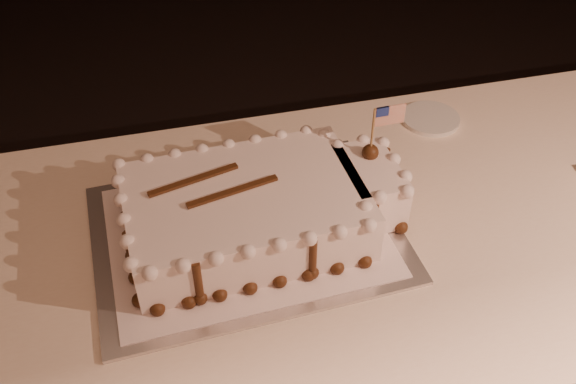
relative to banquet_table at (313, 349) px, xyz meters
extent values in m
cube|color=#FDE2C4|center=(0.00, 0.00, 0.00)|extent=(2.40, 0.80, 0.75)
cube|color=beige|center=(-0.13, 0.03, 0.38)|extent=(0.58, 0.44, 0.01)
cube|color=white|center=(-0.13, 0.03, 0.38)|extent=(0.52, 0.40, 0.00)
cube|color=white|center=(-0.13, 0.03, 0.44)|extent=(0.43, 0.30, 0.10)
cube|color=white|center=(0.11, 0.04, 0.44)|extent=(0.11, 0.16, 0.10)
sphere|color=#4A2812|center=(-0.31, -0.12, 0.39)|extent=(0.03, 0.03, 0.03)
sphere|color=#4A2812|center=(-0.26, -0.12, 0.39)|extent=(0.03, 0.03, 0.03)
sphere|color=#4A2812|center=(-0.21, -0.11, 0.39)|extent=(0.03, 0.03, 0.03)
sphere|color=#4A2812|center=(-0.15, -0.11, 0.39)|extent=(0.03, 0.03, 0.03)
sphere|color=#4A2812|center=(-0.10, -0.11, 0.39)|extent=(0.03, 0.03, 0.03)
sphere|color=#4A2812|center=(-0.05, -0.11, 0.39)|extent=(0.03, 0.03, 0.03)
sphere|color=#4A2812|center=(0.00, -0.11, 0.39)|extent=(0.03, 0.03, 0.03)
sphere|color=#4A2812|center=(0.06, -0.10, 0.39)|extent=(0.03, 0.03, 0.03)
sphere|color=#4A2812|center=(0.06, -0.06, 0.39)|extent=(0.03, 0.03, 0.03)
sphere|color=#4A2812|center=(0.10, -0.04, 0.39)|extent=(0.03, 0.03, 0.03)
sphere|color=#4A2812|center=(0.15, -0.04, 0.39)|extent=(0.03, 0.03, 0.03)
sphere|color=#4A2812|center=(0.16, 0.00, 0.39)|extent=(0.03, 0.03, 0.03)
sphere|color=#4A2812|center=(0.16, 0.05, 0.39)|extent=(0.03, 0.03, 0.03)
sphere|color=#4A2812|center=(0.16, 0.10, 0.39)|extent=(0.03, 0.03, 0.03)
sphere|color=#4A2812|center=(0.12, 0.12, 0.39)|extent=(0.03, 0.03, 0.03)
sphere|color=#4A2812|center=(0.07, 0.12, 0.39)|extent=(0.03, 0.03, 0.03)
sphere|color=#4A2812|center=(0.05, 0.16, 0.39)|extent=(0.03, 0.03, 0.03)
sphere|color=#4A2812|center=(0.02, 0.18, 0.39)|extent=(0.03, 0.03, 0.03)
sphere|color=#4A2812|center=(-0.03, 0.17, 0.39)|extent=(0.03, 0.03, 0.03)
sphere|color=#4A2812|center=(-0.08, 0.17, 0.39)|extent=(0.03, 0.03, 0.03)
sphere|color=#4A2812|center=(-0.13, 0.17, 0.39)|extent=(0.03, 0.03, 0.03)
sphere|color=#4A2812|center=(-0.19, 0.17, 0.39)|extent=(0.03, 0.03, 0.03)
sphere|color=#4A2812|center=(-0.24, 0.16, 0.39)|extent=(0.03, 0.03, 0.03)
sphere|color=#4A2812|center=(-0.29, 0.16, 0.39)|extent=(0.03, 0.03, 0.03)
sphere|color=#4A2812|center=(-0.34, 0.16, 0.39)|extent=(0.03, 0.03, 0.03)
sphere|color=#4A2812|center=(-0.35, 0.11, 0.39)|extent=(0.03, 0.03, 0.03)
sphere|color=#4A2812|center=(-0.34, 0.06, 0.39)|extent=(0.03, 0.03, 0.03)
sphere|color=#4A2812|center=(-0.34, 0.01, 0.39)|extent=(0.03, 0.03, 0.03)
sphere|color=#4A2812|center=(-0.34, -0.04, 0.39)|extent=(0.03, 0.03, 0.03)
sphere|color=#4A2812|center=(-0.34, -0.09, 0.39)|extent=(0.03, 0.03, 0.03)
sphere|color=white|center=(-0.31, -0.12, 0.48)|extent=(0.03, 0.03, 0.03)
sphere|color=white|center=(-0.26, -0.12, 0.48)|extent=(0.03, 0.03, 0.03)
sphere|color=white|center=(-0.21, -0.11, 0.48)|extent=(0.03, 0.03, 0.03)
sphere|color=white|center=(-0.15, -0.11, 0.48)|extent=(0.03, 0.03, 0.03)
sphere|color=white|center=(-0.10, -0.11, 0.48)|extent=(0.03, 0.03, 0.03)
sphere|color=white|center=(-0.05, -0.11, 0.48)|extent=(0.03, 0.03, 0.03)
sphere|color=white|center=(0.00, -0.11, 0.48)|extent=(0.03, 0.03, 0.03)
sphere|color=white|center=(0.06, -0.10, 0.48)|extent=(0.03, 0.03, 0.03)
sphere|color=white|center=(0.06, -0.06, 0.48)|extent=(0.03, 0.03, 0.03)
sphere|color=white|center=(0.10, -0.04, 0.48)|extent=(0.03, 0.03, 0.03)
sphere|color=white|center=(0.15, -0.04, 0.48)|extent=(0.03, 0.03, 0.03)
sphere|color=white|center=(0.16, 0.00, 0.48)|extent=(0.03, 0.03, 0.03)
sphere|color=white|center=(0.16, 0.05, 0.48)|extent=(0.03, 0.03, 0.03)
sphere|color=white|center=(0.16, 0.10, 0.48)|extent=(0.03, 0.03, 0.03)
sphere|color=white|center=(0.12, 0.12, 0.48)|extent=(0.03, 0.03, 0.03)
sphere|color=white|center=(0.07, 0.12, 0.48)|extent=(0.03, 0.03, 0.03)
sphere|color=white|center=(0.05, 0.16, 0.48)|extent=(0.03, 0.03, 0.03)
sphere|color=white|center=(0.02, 0.18, 0.48)|extent=(0.03, 0.03, 0.03)
sphere|color=white|center=(-0.03, 0.17, 0.48)|extent=(0.03, 0.03, 0.03)
sphere|color=white|center=(-0.08, 0.17, 0.48)|extent=(0.03, 0.03, 0.03)
sphere|color=white|center=(-0.13, 0.17, 0.48)|extent=(0.03, 0.03, 0.03)
sphere|color=white|center=(-0.19, 0.17, 0.48)|extent=(0.03, 0.03, 0.03)
sphere|color=white|center=(-0.24, 0.16, 0.48)|extent=(0.03, 0.03, 0.03)
sphere|color=white|center=(-0.29, 0.16, 0.48)|extent=(0.03, 0.03, 0.03)
sphere|color=white|center=(-0.34, 0.16, 0.48)|extent=(0.03, 0.03, 0.03)
sphere|color=white|center=(-0.35, 0.11, 0.48)|extent=(0.03, 0.03, 0.03)
sphere|color=white|center=(-0.34, 0.06, 0.48)|extent=(0.03, 0.03, 0.03)
sphere|color=white|center=(-0.34, 0.01, 0.48)|extent=(0.03, 0.03, 0.03)
sphere|color=white|center=(-0.34, -0.04, 0.48)|extent=(0.03, 0.03, 0.03)
sphere|color=white|center=(-0.34, -0.09, 0.48)|extent=(0.03, 0.03, 0.03)
cylinder|color=#4A2812|center=(-0.24, -0.12, 0.44)|extent=(0.01, 0.01, 0.09)
sphere|color=#4A2812|center=(-0.24, -0.12, 0.40)|extent=(0.02, 0.02, 0.02)
cylinder|color=#4A2812|center=(-0.04, -0.11, 0.44)|extent=(0.01, 0.01, 0.09)
sphere|color=#4A2812|center=(-0.04, -0.11, 0.40)|extent=(0.02, 0.02, 0.02)
cylinder|color=#4A2812|center=(0.09, -0.04, 0.44)|extent=(0.01, 0.01, 0.09)
sphere|color=#4A2812|center=(0.09, -0.04, 0.40)|extent=(0.02, 0.02, 0.02)
cylinder|color=#4A2812|center=(0.16, 0.08, 0.44)|extent=(0.01, 0.01, 0.09)
sphere|color=#4A2812|center=(0.16, 0.08, 0.40)|extent=(0.02, 0.02, 0.02)
cylinder|color=#4A2812|center=(0.05, 0.17, 0.44)|extent=(0.01, 0.01, 0.09)
sphere|color=#4A2812|center=(0.05, 0.17, 0.40)|extent=(0.02, 0.02, 0.02)
cylinder|color=#4A2812|center=(-0.14, 0.17, 0.44)|extent=(0.01, 0.01, 0.09)
sphere|color=#4A2812|center=(-0.14, 0.17, 0.40)|extent=(0.02, 0.02, 0.02)
cylinder|color=#4A2812|center=(-0.33, 0.16, 0.44)|extent=(0.01, 0.01, 0.09)
sphere|color=#4A2812|center=(-0.33, 0.16, 0.40)|extent=(0.02, 0.02, 0.02)
cylinder|color=#4A2812|center=(-0.34, -0.02, 0.44)|extent=(0.01, 0.01, 0.09)
sphere|color=#4A2812|center=(-0.34, -0.02, 0.40)|extent=(0.02, 0.02, 0.02)
cube|color=#4A2812|center=(-0.21, 0.08, 0.49)|extent=(0.17, 0.05, 0.01)
cube|color=#4A2812|center=(-0.15, 0.03, 0.49)|extent=(0.17, 0.05, 0.01)
sphere|color=#4A2812|center=(0.12, 0.07, 0.49)|extent=(0.03, 0.03, 0.03)
cylinder|color=#A17645|center=(0.12, 0.07, 0.53)|extent=(0.00, 0.00, 0.12)
cube|color=#C3401B|center=(0.15, 0.07, 0.57)|extent=(0.06, 0.01, 0.04)
cube|color=navy|center=(0.13, 0.07, 0.58)|extent=(0.02, 0.01, 0.02)
cylinder|color=silver|center=(0.35, 0.29, 0.38)|extent=(0.13, 0.13, 0.01)
camera|label=1|loc=(-0.26, -0.81, 1.24)|focal=40.00mm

